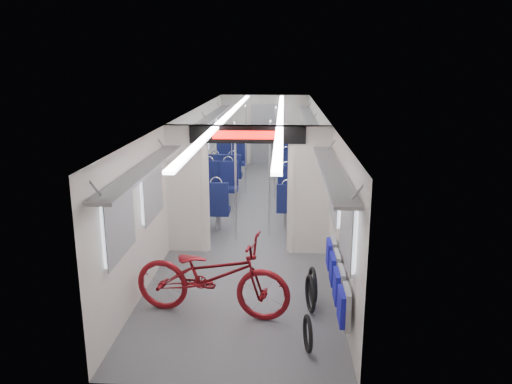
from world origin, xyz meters
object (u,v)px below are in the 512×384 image
seat_bay_near_right (297,193)px  stanchion_far_left (246,150)px  flip_bench (337,277)px  stanchion_far_right (275,153)px  stanchion_near_right (270,180)px  bike_hoop_a (308,335)px  seat_bay_far_right (294,160)px  bike_hoop_c (313,287)px  seat_bay_far_left (228,164)px  seat_bay_near_left (213,192)px  bicycle (212,275)px  stanchion_near_left (236,182)px  bike_hoop_b (310,295)px

seat_bay_near_right → stanchion_far_left: stanchion_far_left is taller
seat_bay_near_right → flip_bench: bearing=-84.7°
stanchion_far_right → stanchion_near_right: bearing=-91.1°
bike_hoop_a → seat_bay_far_right: seat_bay_far_right is taller
bike_hoop_c → stanchion_far_right: 5.83m
seat_bay_far_left → flip_bench: bearing=-73.3°
seat_bay_near_left → seat_bay_near_right: seat_bay_near_left is taller
bicycle → stanchion_near_left: size_ratio=0.94×
flip_bench → seat_bay_near_left: bearing=117.3°
bike_hoop_a → stanchion_far_left: size_ratio=0.20×
stanchion_far_left → stanchion_far_right: same height
seat_bay_far_right → stanchion_far_right: bearing=-104.2°
flip_bench → bike_hoop_b: flip_bench is taller
bike_hoop_b → seat_bay_near_right: size_ratio=0.27×
seat_bay_near_right → stanchion_near_left: stanchion_near_left is taller
stanchion_near_right → stanchion_far_right: 2.91m
seat_bay_far_left → stanchion_near_left: stanchion_near_left is taller
flip_bench → stanchion_near_right: bearing=107.2°
seat_bay_far_left → stanchion_near_right: (1.29, -4.44, 0.60)m
bicycle → bike_hoop_c: (1.39, 0.40, -0.32)m
stanchion_near_right → stanchion_far_right: same height
bike_hoop_a → stanchion_far_right: 7.04m
bike_hoop_c → stanchion_near_left: bearing=117.7°
bike_hoop_a → bicycle: bearing=146.5°
bicycle → seat_bay_far_right: size_ratio=0.96×
flip_bench → seat_bay_near_left: 4.98m
bike_hoop_a → bike_hoop_c: 1.24m
seat_bay_far_left → seat_bay_far_right: seat_bay_far_right is taller
bicycle → bike_hoop_b: size_ratio=4.09×
seat_bay_near_left → stanchion_near_left: stanchion_near_left is taller
bike_hoop_b → seat_bay_near_right: 4.43m
bicycle → seat_bay_far_left: bearing=13.8°
bike_hoop_a → flip_bench: bearing=63.7°
stanchion_near_left → stanchion_far_left: same height
bicycle → bike_hoop_a: bicycle is taller
stanchion_near_left → bike_hoop_c: bearing=-62.3°
seat_bay_near_right → stanchion_far_right: size_ratio=0.85×
bike_hoop_b → stanchion_near_left: stanchion_near_left is taller
bike_hoop_b → seat_bay_near_right: bearing=91.0°
flip_bench → stanchion_near_right: size_ratio=0.90×
bicycle → seat_bay_far_left: (-0.61, 7.65, -0.02)m
stanchion_far_left → stanchion_near_left: bearing=-88.9°
seat_bay_near_right → bike_hoop_c: bearing=-88.2°
seat_bay_far_left → bike_hoop_c: bearing=-74.6°
bike_hoop_c → stanchion_near_right: (-0.70, 2.81, 0.91)m
bicycle → bike_hoop_a: bearing=-114.3°
seat_bay_near_left → stanchion_near_right: size_ratio=0.99×
flip_bench → stanchion_far_left: 6.70m
flip_bench → stanchion_near_left: stanchion_near_left is taller
bike_hoop_c → seat_bay_near_right: bearing=91.8°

